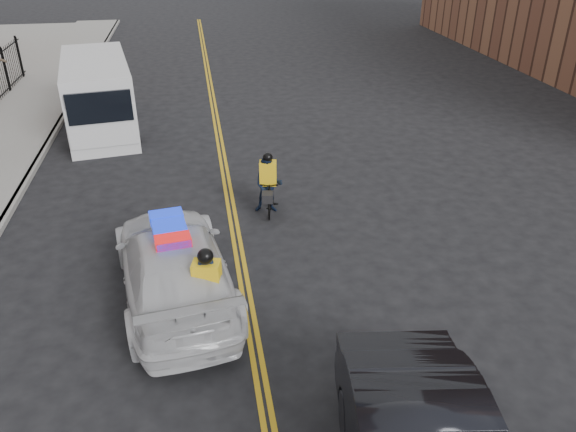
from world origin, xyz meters
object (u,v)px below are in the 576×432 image
Objects in this scene: cargo_van at (99,97)px; cyclist_near at (209,306)px; cyclist_far at (268,189)px; police_cruiser at (174,264)px.

cyclist_near is (3.45, -12.44, -0.59)m from cargo_van.
cyclist_near reaches higher than cyclist_far.
cyclist_near is 5.24m from cyclist_far.
cyclist_near is at bearing 107.46° from police_cruiser.
cyclist_far is (1.80, 4.92, 0.00)m from cyclist_near.
police_cruiser is at bearing -84.73° from cargo_van.
cargo_van reaches higher than cyclist_near.
cyclist_far is at bearing 83.31° from cyclist_near.
cargo_van is at bearing -84.18° from police_cruiser.
cargo_van is 12.92m from cyclist_near.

